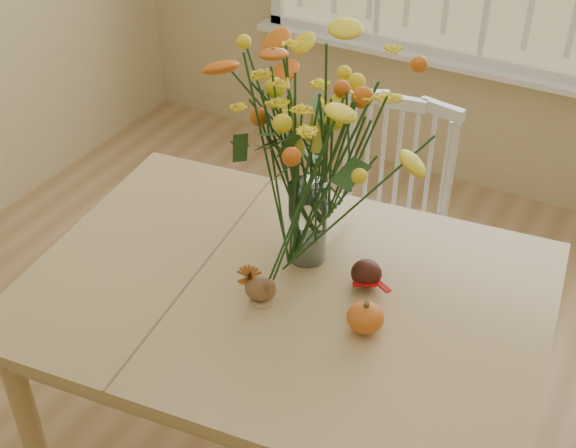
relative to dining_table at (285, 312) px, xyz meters
The scene contains 6 objects.
dining_table is the anchor object (origin of this frame).
windsor_chair 0.87m from the dining_table, 91.04° to the left, with size 0.50×0.48×0.98m.
flower_vase 0.51m from the dining_table, 94.27° to the left, with size 0.55×0.55×0.65m.
pumpkin 0.31m from the dining_table, ahead, with size 0.10×0.10×0.08m, color #C54B17.
turkey_figurine 0.16m from the dining_table, 111.36° to the right, with size 0.11×0.10×0.11m.
dark_gourd 0.27m from the dining_table, 32.14° to the left, with size 0.13×0.09×0.08m.
Camera 1 is at (0.88, -1.33, 2.28)m, focal length 48.00 mm.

